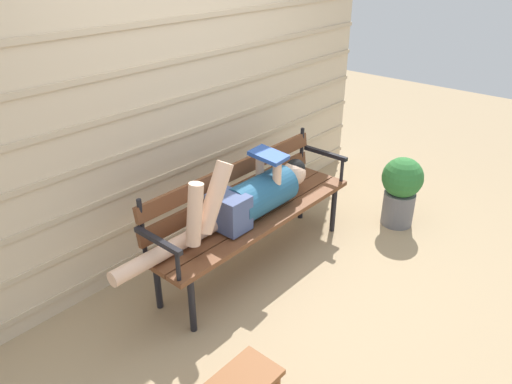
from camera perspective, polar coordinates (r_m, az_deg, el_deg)
The scene contains 5 objects.
ground_plane at distance 3.73m, azimuth 1.24°, elevation -9.07°, with size 12.00×12.00×0.00m, color tan.
house_siding at distance 3.67m, azimuth -7.88°, elevation 11.29°, with size 4.35×0.08×2.43m.
park_bench at distance 3.56m, azimuth -0.81°, elevation -1.70°, with size 1.82×0.45×0.83m.
reclining_person at distance 3.41m, azimuth -0.90°, elevation -0.73°, with size 1.73×0.28×0.57m.
potted_plant at distance 4.31m, azimuth 16.68°, elevation 0.44°, with size 0.35×0.35×0.62m.
Camera 1 is at (-2.32, -1.91, 2.21)m, focal length 34.03 mm.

